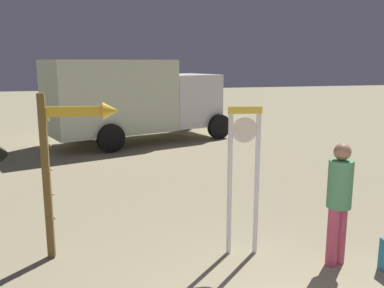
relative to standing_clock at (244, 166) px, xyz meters
name	(u,v)px	position (x,y,z in m)	size (l,w,h in m)	color
standing_clock	(244,166)	(0.00, 0.00, 0.00)	(0.49, 0.18, 2.22)	white
arrow_sign	(71,148)	(-2.42, 0.53, 0.29)	(1.11, 0.29, 2.42)	brown
person_near_clock	(339,198)	(1.16, -0.67, -0.37)	(0.34, 0.34, 1.76)	#C04463
box_truck_near	(131,98)	(-0.55, 9.27, 0.22)	(6.77, 4.39, 2.89)	beige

